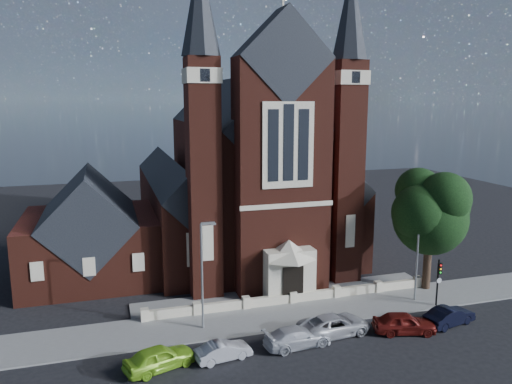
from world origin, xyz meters
TOP-DOWN VIEW (x-y plane):
  - ground at (0.00, 15.00)m, footprint 120.00×120.00m
  - pavement_strip at (0.00, 4.50)m, footprint 60.00×5.00m
  - forecourt_paving at (0.00, 8.50)m, footprint 26.00×3.00m
  - forecourt_wall at (0.00, 6.50)m, footprint 24.00×0.40m
  - church at (-0.00, 22.94)m, footprint 20.01×34.90m
  - parish_hall at (-16.00, 18.00)m, footprint 12.00×12.20m
  - street_tree at (12.60, 5.71)m, footprint 6.40×6.60m
  - street_lamp_left at (-7.91, 4.00)m, footprint 1.16×0.22m
  - street_lamp_right at (10.09, 4.00)m, footprint 1.16×0.22m
  - traffic_signal at (11.00, 2.43)m, footprint 0.28×0.42m
  - car_lime_van at (-11.65, -0.65)m, footprint 4.86×3.19m
  - car_silver_a at (-7.56, -0.69)m, footprint 3.88×1.91m
  - car_silver_b at (-2.30, -0.43)m, footprint 4.93×2.41m
  - car_white_suv at (0.89, 0.45)m, footprint 5.56×3.01m
  - car_dark_red at (5.83, -0.79)m, footprint 4.81×2.94m
  - car_navy at (9.81, -0.65)m, footprint 4.48×2.43m

SIDE VIEW (x-z plane):
  - ground at x=0.00m, z-range 0.00..0.00m
  - pavement_strip at x=0.00m, z-range -0.06..0.06m
  - forecourt_paving at x=0.00m, z-range -0.07..0.07m
  - forecourt_wall at x=0.00m, z-range -0.45..0.45m
  - car_silver_a at x=-7.56m, z-range 0.00..1.22m
  - car_silver_b at x=-2.30m, z-range 0.00..1.38m
  - car_navy at x=9.81m, z-range 0.00..1.40m
  - car_white_suv at x=0.89m, z-range 0.00..1.48m
  - car_dark_red at x=5.83m, z-range 0.00..1.53m
  - car_lime_van at x=-11.65m, z-range 0.00..1.54m
  - traffic_signal at x=11.00m, z-range 0.58..4.58m
  - parish_hall at x=-16.00m, z-range -1.11..9.13m
  - street_lamp_left at x=-7.91m, z-range 0.55..8.64m
  - street_lamp_right at x=10.09m, z-range 0.55..8.64m
  - street_tree at x=12.60m, z-range 1.61..12.31m
  - church at x=0.00m, z-range -6.41..22.79m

